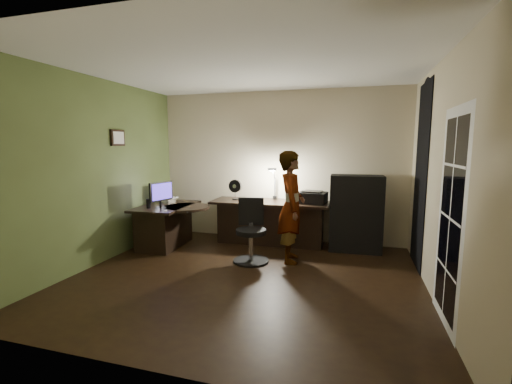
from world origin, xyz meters
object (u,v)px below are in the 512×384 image
(cabinet, at_px, (356,213))
(office_chair, at_px, (251,231))
(person, at_px, (291,207))
(desk_left, at_px, (167,226))
(desk_right, at_px, (270,223))
(monitor, at_px, (160,199))

(cabinet, relative_size, office_chair, 1.33)
(person, bearing_deg, desk_left, 76.08)
(desk_right, bearing_deg, desk_left, -160.40)
(desk_left, height_order, person, person)
(monitor, bearing_deg, office_chair, 8.54)
(desk_right, distance_m, office_chair, 1.02)
(desk_left, bearing_deg, office_chair, -15.44)
(desk_left, bearing_deg, monitor, -83.14)
(desk_right, xyz_separation_m, monitor, (-1.63, -0.88, 0.48))
(desk_left, distance_m, monitor, 0.56)
(desk_right, distance_m, cabinet, 1.48)
(monitor, bearing_deg, person, 15.80)
(desk_right, xyz_separation_m, cabinet, (1.45, 0.00, 0.25))
(cabinet, relative_size, monitor, 2.59)
(monitor, height_order, person, person)
(cabinet, xyz_separation_m, monitor, (-3.08, -0.88, 0.24))
(desk_left, relative_size, monitor, 2.58)
(monitor, bearing_deg, desk_left, 112.91)
(monitor, xyz_separation_m, office_chair, (1.59, -0.14, -0.39))
(desk_right, relative_size, person, 1.23)
(desk_left, height_order, monitor, monitor)
(cabinet, distance_m, person, 1.24)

